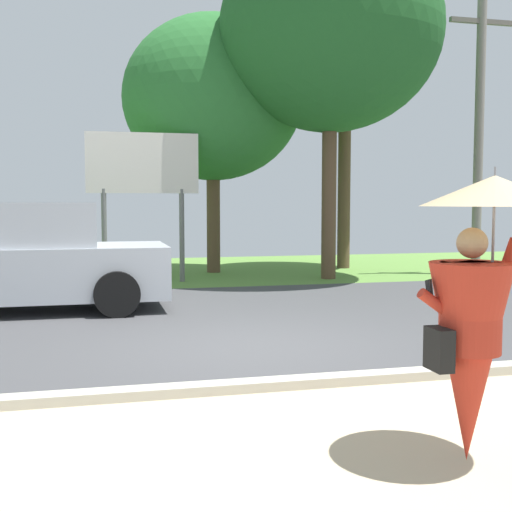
{
  "coord_description": "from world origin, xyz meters",
  "views": [
    {
      "loc": [
        -1.97,
        -8.26,
        1.87
      ],
      "look_at": [
        0.32,
        1.0,
        1.1
      ],
      "focal_mm": 46.06,
      "sensor_mm": 36.0,
      "label": 1
    }
  ],
  "objects_px": {
    "monk_pedestrian": "(476,307)",
    "roadside_billboard": "(143,174)",
    "pickup_truck": "(16,261)",
    "tree_right_far": "(330,30)",
    "tree_right_mid": "(345,66)",
    "tree_center_back": "(213,99)",
    "utility_pole": "(479,131)"
  },
  "relations": [
    {
      "from": "monk_pedestrian",
      "to": "utility_pole",
      "type": "height_order",
      "value": "utility_pole"
    },
    {
      "from": "tree_right_mid",
      "to": "roadside_billboard",
      "type": "bearing_deg",
      "value": -159.81
    },
    {
      "from": "pickup_truck",
      "to": "tree_right_far",
      "type": "distance_m",
      "value": 9.28
    },
    {
      "from": "roadside_billboard",
      "to": "monk_pedestrian",
      "type": "bearing_deg",
      "value": -82.4
    },
    {
      "from": "monk_pedestrian",
      "to": "pickup_truck",
      "type": "bearing_deg",
      "value": 113.42
    },
    {
      "from": "tree_center_back",
      "to": "tree_right_mid",
      "type": "height_order",
      "value": "tree_right_mid"
    },
    {
      "from": "tree_center_back",
      "to": "tree_right_far",
      "type": "relative_size",
      "value": 0.8
    },
    {
      "from": "pickup_truck",
      "to": "tree_right_far",
      "type": "bearing_deg",
      "value": 26.82
    },
    {
      "from": "monk_pedestrian",
      "to": "tree_right_far",
      "type": "xyz_separation_m",
      "value": [
        2.98,
        11.14,
        4.9
      ]
    },
    {
      "from": "roadside_billboard",
      "to": "tree_center_back",
      "type": "xyz_separation_m",
      "value": [
        2.0,
        1.9,
        2.08
      ]
    },
    {
      "from": "tree_right_far",
      "to": "utility_pole",
      "type": "bearing_deg",
      "value": 0.33
    },
    {
      "from": "utility_pole",
      "to": "tree_right_mid",
      "type": "height_order",
      "value": "tree_right_mid"
    },
    {
      "from": "pickup_truck",
      "to": "tree_right_mid",
      "type": "height_order",
      "value": "tree_right_mid"
    },
    {
      "from": "monk_pedestrian",
      "to": "roadside_billboard",
      "type": "xyz_separation_m",
      "value": [
        -1.52,
        11.41,
        1.42
      ]
    },
    {
      "from": "tree_right_far",
      "to": "monk_pedestrian",
      "type": "bearing_deg",
      "value": -104.96
    },
    {
      "from": "roadside_billboard",
      "to": "tree_right_mid",
      "type": "height_order",
      "value": "tree_right_mid"
    },
    {
      "from": "tree_center_back",
      "to": "tree_right_mid",
      "type": "relative_size",
      "value": 0.92
    },
    {
      "from": "utility_pole",
      "to": "pickup_truck",
      "type": "bearing_deg",
      "value": -162.98
    },
    {
      "from": "pickup_truck",
      "to": "roadside_billboard",
      "type": "relative_size",
      "value": 1.49
    },
    {
      "from": "roadside_billboard",
      "to": "tree_right_far",
      "type": "relative_size",
      "value": 0.41
    },
    {
      "from": "pickup_truck",
      "to": "monk_pedestrian",
      "type": "bearing_deg",
      "value": -61.92
    },
    {
      "from": "pickup_truck",
      "to": "tree_right_mid",
      "type": "distance_m",
      "value": 11.22
    },
    {
      "from": "roadside_billboard",
      "to": "tree_right_mid",
      "type": "bearing_deg",
      "value": 20.19
    },
    {
      "from": "roadside_billboard",
      "to": "tree_right_far",
      "type": "bearing_deg",
      "value": -3.47
    },
    {
      "from": "roadside_billboard",
      "to": "tree_right_mid",
      "type": "distance_m",
      "value": 6.99
    },
    {
      "from": "monk_pedestrian",
      "to": "roadside_billboard",
      "type": "relative_size",
      "value": 0.61
    },
    {
      "from": "monk_pedestrian",
      "to": "roadside_billboard",
      "type": "bearing_deg",
      "value": 93.94
    },
    {
      "from": "utility_pole",
      "to": "tree_center_back",
      "type": "relative_size",
      "value": 1.04
    },
    {
      "from": "tree_right_mid",
      "to": "monk_pedestrian",
      "type": "bearing_deg",
      "value": -107.69
    },
    {
      "from": "pickup_truck",
      "to": "roadside_billboard",
      "type": "height_order",
      "value": "roadside_billboard"
    },
    {
      "from": "tree_center_back",
      "to": "pickup_truck",
      "type": "bearing_deg",
      "value": -128.85
    },
    {
      "from": "tree_right_mid",
      "to": "tree_center_back",
      "type": "bearing_deg",
      "value": -176.23
    }
  ]
}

